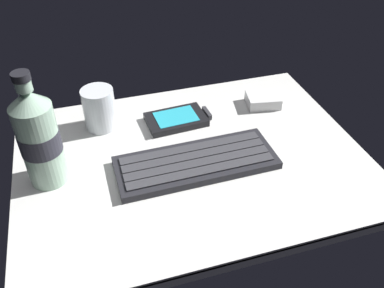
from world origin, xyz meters
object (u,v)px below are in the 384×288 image
Objects in this scene: keyboard at (194,163)px; water_bottle at (39,138)px; charger_block at (263,100)px; juice_cup at (100,110)px; handheld_device at (179,119)px.

keyboard is 26.73cm from water_bottle.
water_bottle is 47.42cm from charger_block.
juice_cup is 35.07cm from charger_block.
keyboard is at bearing -9.50° from water_bottle.
water_bottle is 2.97× the size of charger_block.
juice_cup is (-15.54, 3.11, 3.18)cm from handheld_device.
juice_cup is 1.21× the size of charger_block.
water_bottle is (-25.09, 4.20, 8.20)cm from keyboard.
keyboard is at bearing -49.95° from juice_cup.
handheld_device is 1.88× the size of charger_block.
keyboard is 4.17× the size of charger_block.
keyboard is 1.40× the size of water_bottle.
water_bottle is at bearing 170.50° from keyboard.
charger_block is at bearing 36.62° from keyboard.
handheld_device is 1.55× the size of juice_cup.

